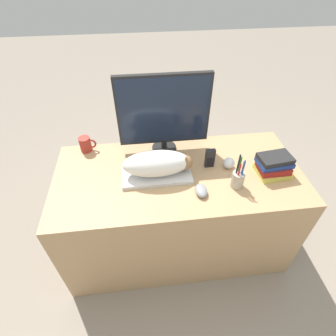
{
  "coord_description": "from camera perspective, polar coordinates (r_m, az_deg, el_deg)",
  "views": [
    {
      "loc": [
        -0.2,
        -0.77,
        1.81
      ],
      "look_at": [
        -0.07,
        0.33,
        0.79
      ],
      "focal_mm": 28.0,
      "sensor_mm": 36.0,
      "label": 1
    }
  ],
  "objects": [
    {
      "name": "baseball",
      "position": [
        1.62,
        13.13,
        1.06
      ],
      "size": [
        0.07,
        0.07,
        0.07
      ],
      "color": "silver",
      "rests_on": "desk"
    },
    {
      "name": "pen_cup",
      "position": [
        1.5,
        14.97,
        -2.25
      ],
      "size": [
        0.07,
        0.07,
        0.22
      ],
      "color": "#B2A893",
      "rests_on": "desk"
    },
    {
      "name": "cat",
      "position": [
        1.48,
        -2.03,
        1.04
      ],
      "size": [
        0.4,
        0.16,
        0.15
      ],
      "color": "white",
      "rests_on": "keyboard"
    },
    {
      "name": "coffee_mug",
      "position": [
        1.78,
        -17.44,
        4.98
      ],
      "size": [
        0.11,
        0.07,
        0.1
      ],
      "color": "#9E2D23",
      "rests_on": "desk"
    },
    {
      "name": "computer_mouse",
      "position": [
        1.45,
        7.24,
        -4.89
      ],
      "size": [
        0.07,
        0.1,
        0.04
      ],
      "color": "gray",
      "rests_on": "desk"
    },
    {
      "name": "book_stack",
      "position": [
        1.64,
        22.03,
        0.5
      ],
      "size": [
        0.2,
        0.17,
        0.12
      ],
      "color": "#CCC14C",
      "rests_on": "desk"
    },
    {
      "name": "desk",
      "position": [
        1.84,
        2.0,
        -9.37
      ],
      "size": [
        1.48,
        0.69,
        0.73
      ],
      "color": "tan",
      "rests_on": "ground_plane"
    },
    {
      "name": "keyboard",
      "position": [
        1.54,
        -2.44,
        -1.41
      ],
      "size": [
        0.4,
        0.19,
        0.02
      ],
      "color": "silver",
      "rests_on": "desk"
    },
    {
      "name": "ground_plane",
      "position": [
        1.97,
        3.32,
        -23.87
      ],
      "size": [
        12.0,
        12.0,
        0.0
      ],
      "primitive_type": "plane",
      "color": "gray"
    },
    {
      "name": "phone",
      "position": [
        1.59,
        9.11,
        2.09
      ],
      "size": [
        0.06,
        0.03,
        0.13
      ],
      "color": "black",
      "rests_on": "desk"
    },
    {
      "name": "monitor",
      "position": [
        1.58,
        -0.94,
        12.01
      ],
      "size": [
        0.56,
        0.16,
        0.51
      ],
      "color": "black",
      "rests_on": "desk"
    }
  ]
}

